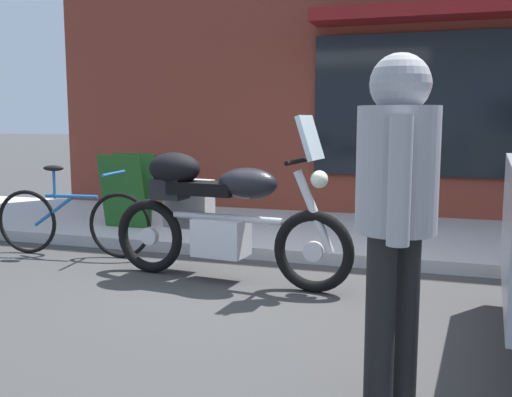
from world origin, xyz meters
TOP-DOWN VIEW (x-y plane):
  - ground_plane at (0.00, 0.00)m, footprint 80.00×80.00m
  - touring_motorcycle at (-0.31, 0.28)m, footprint 2.21×0.80m
  - parked_bicycle at (-2.01, 0.65)m, footprint 1.68×0.48m
  - pedestrian_walking at (1.34, -1.55)m, footprint 0.42×0.56m
  - sandwich_board_sign at (-1.97, 1.68)m, footprint 0.55×0.40m

SIDE VIEW (x-z plane):
  - ground_plane at x=0.00m, z-range 0.00..0.00m
  - parked_bicycle at x=-2.01m, z-range -0.10..0.82m
  - sandwich_board_sign at x=-1.97m, z-range 0.12..0.98m
  - touring_motorcycle at x=-0.31m, z-range -0.09..1.32m
  - pedestrian_walking at x=1.34m, z-range 0.22..1.90m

